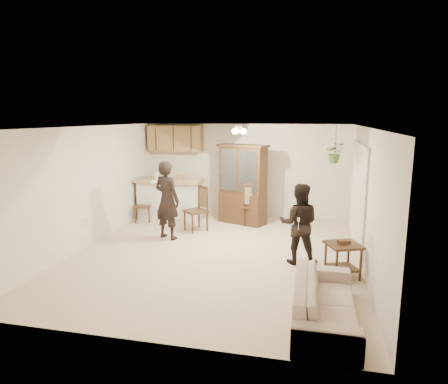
% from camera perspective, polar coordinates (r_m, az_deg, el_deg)
% --- Properties ---
extents(floor, '(6.50, 6.50, 0.00)m').
position_cam_1_polar(floor, '(8.04, -1.12, -8.83)').
color(floor, beige).
rests_on(floor, ground).
extents(ceiling, '(5.50, 6.50, 0.02)m').
position_cam_1_polar(ceiling, '(7.58, -1.19, 9.28)').
color(ceiling, silver).
rests_on(ceiling, wall_back).
extents(wall_back, '(5.50, 0.02, 2.50)m').
position_cam_1_polar(wall_back, '(10.85, 2.98, 3.09)').
color(wall_back, beige).
rests_on(wall_back, ground).
extents(wall_front, '(5.50, 0.02, 2.50)m').
position_cam_1_polar(wall_front, '(4.72, -10.77, -7.28)').
color(wall_front, beige).
rests_on(wall_front, ground).
extents(wall_left, '(0.02, 6.50, 2.50)m').
position_cam_1_polar(wall_left, '(8.78, -18.85, 0.70)').
color(wall_left, beige).
rests_on(wall_left, ground).
extents(wall_right, '(0.02, 6.50, 2.50)m').
position_cam_1_polar(wall_right, '(7.55, 19.56, -0.91)').
color(wall_right, beige).
rests_on(wall_right, ground).
extents(breakfast_bar, '(1.60, 0.55, 1.00)m').
position_cam_1_polar(breakfast_bar, '(10.60, -7.80, -1.29)').
color(breakfast_bar, white).
rests_on(breakfast_bar, floor).
extents(bar_top, '(1.75, 0.70, 0.08)m').
position_cam_1_polar(bar_top, '(10.50, -7.88, 1.64)').
color(bar_top, '#9D875E').
rests_on(bar_top, breakfast_bar).
extents(upper_cabinets, '(1.50, 0.34, 0.70)m').
position_cam_1_polar(upper_cabinets, '(11.08, -6.94, 7.60)').
color(upper_cabinets, olive).
rests_on(upper_cabinets, wall_back).
extents(vertical_blinds, '(0.06, 2.30, 2.10)m').
position_cam_1_polar(vertical_blinds, '(8.45, 18.54, -0.69)').
color(vertical_blinds, silver).
rests_on(vertical_blinds, wall_right).
extents(ceiling_fixture, '(0.36, 0.36, 0.20)m').
position_cam_1_polar(ceiling_fixture, '(8.71, 2.04, 8.81)').
color(ceiling_fixture, '#FFE4BF').
rests_on(ceiling_fixture, ceiling).
extents(hanging_plant, '(0.43, 0.37, 0.48)m').
position_cam_1_polar(hanging_plant, '(9.80, 15.57, 5.41)').
color(hanging_plant, '#356126').
rests_on(hanging_plant, ceiling).
extents(plant_cord, '(0.01, 0.01, 0.65)m').
position_cam_1_polar(plant_cord, '(9.78, 15.67, 7.31)').
color(plant_cord, black).
rests_on(plant_cord, ceiling).
extents(sofa, '(0.74, 1.88, 0.73)m').
position_cam_1_polar(sofa, '(5.58, 14.26, -14.25)').
color(sofa, beige).
rests_on(sofa, floor).
extents(adult, '(0.77, 0.64, 1.80)m').
position_cam_1_polar(adult, '(8.90, -8.15, -1.00)').
color(adult, black).
rests_on(adult, floor).
extents(child, '(0.66, 0.52, 1.35)m').
position_cam_1_polar(child, '(7.50, 10.63, -5.06)').
color(child, black).
rests_on(child, floor).
extents(china_hutch, '(1.37, 0.92, 2.01)m').
position_cam_1_polar(china_hutch, '(10.09, 2.70, 1.03)').
color(china_hutch, '#322112').
rests_on(china_hutch, floor).
extents(side_table, '(0.70, 0.70, 0.65)m').
position_cam_1_polar(side_table, '(7.15, 16.60, -9.24)').
color(side_table, '#322112').
rests_on(side_table, floor).
extents(chair_bar, '(0.51, 0.51, 0.94)m').
position_cam_1_polar(chair_bar, '(10.58, -11.47, -2.75)').
color(chair_bar, '#322112').
rests_on(chair_bar, floor).
extents(chair_hutch_left, '(0.67, 0.67, 1.08)m').
position_cam_1_polar(chair_hutch_left, '(9.56, -4.04, -3.76)').
color(chair_hutch_left, '#322112').
rests_on(chair_hutch_left, floor).
extents(chair_hutch_right, '(0.50, 0.50, 1.10)m').
position_cam_1_polar(chair_hutch_right, '(10.07, 4.14, -2.97)').
color(chair_hutch_right, '#322112').
rests_on(chair_hutch_right, floor).
extents(controller_adult, '(0.10, 0.16, 0.05)m').
position_cam_1_polar(controller_adult, '(8.52, -10.05, 1.46)').
color(controller_adult, white).
rests_on(controller_adult, adult).
extents(controller_child, '(0.04, 0.13, 0.04)m').
position_cam_1_polar(controller_child, '(7.10, 10.62, -3.89)').
color(controller_child, white).
rests_on(controller_child, child).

